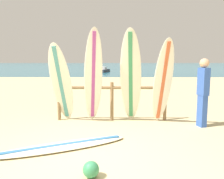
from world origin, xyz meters
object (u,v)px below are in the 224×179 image
(surfboard_leaning_far_left, at_px, (61,84))
(surfboard_leaning_center_left, at_px, (131,77))
(surfboard_lying_on_sand, at_px, (60,146))
(surfboard_leaning_center, at_px, (163,82))
(surfboard_rack, at_px, (112,95))
(beach_ball, at_px, (91,169))
(surfboard_leaning_left, at_px, (93,77))
(beachgoer_standing, at_px, (203,90))
(small_boat_offshore, at_px, (103,70))

(surfboard_leaning_far_left, bearing_deg, surfboard_leaning_center_left, -1.02)
(surfboard_lying_on_sand, bearing_deg, surfboard_leaning_center, 35.95)
(surfboard_rack, height_order, beach_ball, surfboard_rack)
(surfboard_leaning_left, bearing_deg, surfboard_rack, 30.79)
(surfboard_rack, distance_m, beachgoer_standing, 2.35)
(beach_ball, bearing_deg, surfboard_leaning_far_left, 110.08)
(beachgoer_standing, xyz_separation_m, small_boat_offshore, (-3.64, 24.60, -0.68))
(surfboard_leaning_far_left, height_order, surfboard_lying_on_sand, surfboard_leaning_far_left)
(surfboard_lying_on_sand, bearing_deg, surfboard_leaning_center_left, 50.56)
(surfboard_leaning_far_left, xyz_separation_m, surfboard_leaning_center_left, (1.82, -0.03, 0.17))
(small_boat_offshore, bearing_deg, surfboard_leaning_center, -83.75)
(surfboard_leaning_far_left, distance_m, surfboard_leaning_center, 2.63)
(surfboard_leaning_far_left, xyz_separation_m, beach_ball, (1.06, -2.90, -0.93))
(surfboard_leaning_center_left, xyz_separation_m, small_boat_offshore, (-1.87, 24.28, -0.96))
(surfboard_rack, height_order, surfboard_leaning_center, surfboard_leaning_center)
(small_boat_offshore, bearing_deg, beach_ball, -87.67)
(surfboard_lying_on_sand, height_order, small_boat_offshore, small_boat_offshore)
(surfboard_leaning_center_left, bearing_deg, surfboard_leaning_left, 179.74)
(beachgoer_standing, bearing_deg, surfboard_leaning_center_left, 169.82)
(surfboard_rack, bearing_deg, small_boat_offshore, 93.28)
(surfboard_leaning_center_left, distance_m, beachgoer_standing, 1.82)
(surfboard_lying_on_sand, distance_m, beachgoer_standing, 3.65)
(beachgoer_standing, bearing_deg, surfboard_lying_on_sand, -155.73)
(surfboard_leaning_far_left, height_order, beachgoer_standing, surfboard_leaning_far_left)
(surfboard_rack, distance_m, small_boat_offshore, 24.03)
(surfboard_rack, xyz_separation_m, surfboard_leaning_left, (-0.48, -0.29, 0.54))
(surfboard_leaning_left, height_order, small_boat_offshore, surfboard_leaning_left)
(surfboard_leaning_left, bearing_deg, surfboard_leaning_far_left, 178.11)
(beach_ball, bearing_deg, surfboard_leaning_center_left, 75.09)
(surfboard_rack, xyz_separation_m, beachgoer_standing, (2.26, -0.61, 0.25))
(surfboard_leaning_center_left, bearing_deg, surfboard_lying_on_sand, -129.44)
(beachgoer_standing, distance_m, beach_ball, 3.68)
(surfboard_rack, distance_m, surfboard_leaning_far_left, 1.40)
(small_boat_offshore, bearing_deg, surfboard_leaning_left, -87.89)
(surfboard_rack, relative_size, beachgoer_standing, 1.78)
(beachgoer_standing, distance_m, small_boat_offshore, 24.88)
(beach_ball, bearing_deg, surfboard_lying_on_sand, 122.56)
(beachgoer_standing, height_order, small_boat_offshore, beachgoer_standing)
(surfboard_leaning_center, bearing_deg, beach_ball, -119.87)
(surfboard_leaning_far_left, xyz_separation_m, surfboard_leaning_left, (0.85, -0.03, 0.18))
(beachgoer_standing, bearing_deg, surfboard_leaning_center, 168.92)
(surfboard_rack, height_order, beachgoer_standing, beachgoer_standing)
(surfboard_lying_on_sand, bearing_deg, beach_ball, -57.44)
(beach_ball, bearing_deg, beachgoer_standing, 45.16)
(surfboard_leaning_left, relative_size, beachgoer_standing, 1.44)
(surfboard_leaning_left, height_order, surfboard_leaning_center, surfboard_leaning_left)
(surfboard_leaning_center_left, bearing_deg, surfboard_rack, 149.19)
(surfboard_leaning_left, relative_size, surfboard_leaning_center, 1.12)
(surfboard_rack, bearing_deg, surfboard_lying_on_sand, -115.10)
(surfboard_lying_on_sand, xyz_separation_m, small_boat_offshore, (-0.41, 26.05, 0.22))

